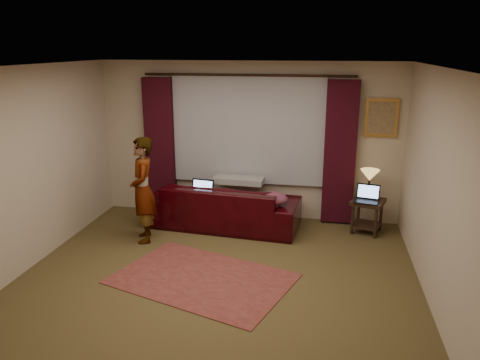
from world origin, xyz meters
name	(u,v)px	position (x,y,z in m)	size (l,w,h in m)	color
floor	(215,284)	(0.00, 0.00, -0.01)	(5.00, 5.00, 0.01)	brown
ceiling	(211,67)	(0.00, 0.00, 2.60)	(5.00, 5.00, 0.02)	silver
wall_back	(248,141)	(0.00, 2.50, 1.30)	(5.00, 0.02, 2.60)	#C0AF97
wall_front	(123,290)	(0.00, -2.50, 1.30)	(5.00, 0.02, 2.60)	#C0AF97
wall_left	(18,173)	(-2.50, 0.00, 1.30)	(0.02, 5.00, 2.60)	#C0AF97
wall_right	(441,195)	(2.50, 0.00, 1.30)	(0.02, 5.00, 2.60)	#C0AF97
sheer_curtain	(248,130)	(0.00, 2.44, 1.50)	(2.50, 0.05, 1.80)	#A5A5AE
drape_left	(160,146)	(-1.50, 2.39, 1.18)	(0.50, 0.14, 2.30)	black
drape_right	(340,153)	(1.50, 2.39, 1.18)	(0.50, 0.14, 2.30)	black
curtain_rod	(247,75)	(0.00, 2.39, 2.38)	(0.04, 0.04, 3.40)	black
picture_frame	(381,118)	(2.10, 2.47, 1.75)	(0.50, 0.04, 0.60)	#BE8A3B
sofa	(224,197)	(-0.30, 1.91, 0.48)	(2.40, 1.04, 0.97)	black
throw_blanket	(239,165)	(-0.10, 2.18, 0.97)	(0.81, 0.33, 0.10)	#9A9993
clothing_pile	(272,199)	(0.51, 1.66, 0.59)	(0.47, 0.36, 0.20)	brown
laptop_sofa	(199,190)	(-0.67, 1.82, 0.62)	(0.37, 0.40, 0.27)	black
area_rug	(202,279)	(-0.18, 0.10, 0.01)	(2.13, 1.42, 0.01)	brown
end_table	(367,216)	(1.96, 2.05, 0.27)	(0.46, 0.46, 0.53)	black
tiffany_lamp	(369,184)	(1.96, 2.12, 0.77)	(0.29, 0.29, 0.46)	olive
laptop_table	(367,194)	(1.92, 1.93, 0.66)	(0.35, 0.38, 0.25)	black
person	(143,190)	(-1.34, 1.14, 0.79)	(0.46, 0.46, 1.58)	#9A9993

